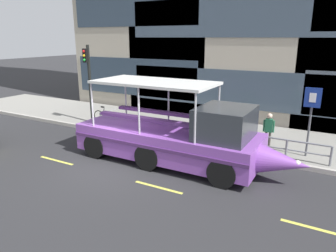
# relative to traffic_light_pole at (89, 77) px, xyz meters

# --- Properties ---
(ground_plane) EXTENTS (120.00, 120.00, 0.00)m
(ground_plane) POSITION_rel_traffic_light_pole_xyz_m (4.74, -3.82, -2.74)
(ground_plane) COLOR #2B2B2D
(sidewalk) EXTENTS (32.00, 4.80, 0.18)m
(sidewalk) POSITION_rel_traffic_light_pole_xyz_m (4.74, 1.78, -2.65)
(sidewalk) COLOR gray
(sidewalk) RESTS_ON ground_plane
(curb_edge) EXTENTS (32.00, 0.18, 0.18)m
(curb_edge) POSITION_rel_traffic_light_pole_xyz_m (4.74, -0.71, -2.65)
(curb_edge) COLOR #B2ADA3
(curb_edge) RESTS_ON ground_plane
(lane_centreline) EXTENTS (25.80, 0.12, 0.01)m
(lane_centreline) POSITION_rel_traffic_light_pole_xyz_m (4.74, -4.65, -2.74)
(lane_centreline) COLOR #DBD64C
(lane_centreline) RESTS_ON ground_plane
(curb_guardrail) EXTENTS (11.10, 0.09, 0.80)m
(curb_guardrail) POSITION_rel_traffic_light_pole_xyz_m (6.50, -0.37, -2.03)
(curb_guardrail) COLOR gray
(curb_guardrail) RESTS_ON sidewalk
(traffic_light_pole) EXTENTS (0.24, 0.46, 4.23)m
(traffic_light_pole) POSITION_rel_traffic_light_pole_xyz_m (0.00, 0.00, 0.00)
(traffic_light_pole) COLOR black
(traffic_light_pole) RESTS_ON sidewalk
(parking_sign) EXTENTS (0.60, 0.12, 2.78)m
(parking_sign) POSITION_rel_traffic_light_pole_xyz_m (11.10, 0.28, -0.68)
(parking_sign) COLOR #4C4F54
(parking_sign) RESTS_ON sidewalk
(leaned_bicycle) EXTENTS (1.74, 0.46, 0.96)m
(leaned_bicycle) POSITION_rel_traffic_light_pole_xyz_m (0.91, 0.17, -2.18)
(leaned_bicycle) COLOR black
(leaned_bicycle) RESTS_ON sidewalk
(duck_tour_boat) EXTENTS (9.08, 2.60, 3.17)m
(duck_tour_boat) POSITION_rel_traffic_light_pole_xyz_m (6.76, -2.46, -1.69)
(duck_tour_boat) COLOR purple
(duck_tour_boat) RESTS_ON ground_plane
(pedestrian_near_bow) EXTENTS (0.46, 0.22, 1.59)m
(pedestrian_near_bow) POSITION_rel_traffic_light_pole_xyz_m (9.57, 0.29, -1.60)
(pedestrian_near_bow) COLOR #47423D
(pedestrian_near_bow) RESTS_ON sidewalk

